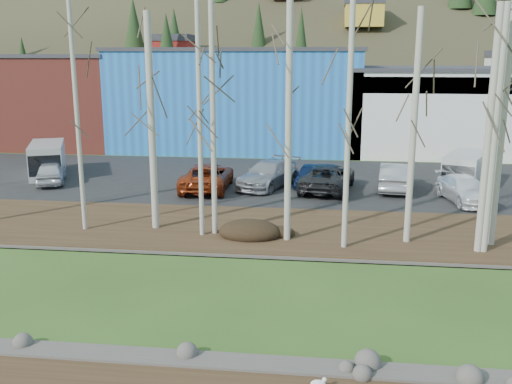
# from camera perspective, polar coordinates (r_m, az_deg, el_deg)

# --- Properties ---
(near_bank_rocks) EXTENTS (80.00, 0.80, 0.50)m
(near_bank_rocks) POSITION_cam_1_polar(r_m,az_deg,el_deg) (15.14, 0.96, -17.00)
(near_bank_rocks) COLOR #47423D
(near_bank_rocks) RESTS_ON ground
(river) EXTENTS (80.00, 8.00, 0.90)m
(river) POSITION_cam_1_polar(r_m,az_deg,el_deg) (18.77, 2.30, -10.68)
(river) COLOR #141D30
(river) RESTS_ON ground
(far_bank_rocks) EXTENTS (80.00, 0.80, 0.46)m
(far_bank_rocks) POSITION_cam_1_polar(r_m,az_deg,el_deg) (22.57, 3.18, -6.44)
(far_bank_rocks) COLOR #47423D
(far_bank_rocks) RESTS_ON ground
(far_bank) EXTENTS (80.00, 7.00, 0.15)m
(far_bank) POSITION_cam_1_polar(r_m,az_deg,el_deg) (25.57, 3.67, -3.85)
(far_bank) COLOR #382616
(far_bank) RESTS_ON ground
(parking_lot) EXTENTS (80.00, 14.00, 0.14)m
(parking_lot) POSITION_cam_1_polar(r_m,az_deg,el_deg) (35.72, 4.68, 1.13)
(parking_lot) COLOR black
(parking_lot) RESTS_ON ground
(building_brick) EXTENTS (16.32, 12.24, 7.80)m
(building_brick) POSITION_cam_1_polar(r_m,az_deg,el_deg) (55.19, -20.60, 8.70)
(building_brick) COLOR #9C3E33
(building_brick) RESTS_ON ground
(building_blue) EXTENTS (20.40, 12.24, 8.30)m
(building_blue) POSITION_cam_1_polar(r_m,az_deg,el_deg) (49.55, -1.56, 9.39)
(building_blue) COLOR #225DAF
(building_blue) RESTS_ON ground
(building_white) EXTENTS (18.36, 12.24, 6.80)m
(building_white) POSITION_cam_1_polar(r_m,az_deg,el_deg) (50.19, 19.42, 7.84)
(building_white) COLOR silver
(building_white) RESTS_ON ground
(seagull) EXTENTS (0.43, 0.21, 0.31)m
(seagull) POSITION_cam_1_polar(r_m,az_deg,el_deg) (14.20, 6.29, -18.51)
(seagull) COLOR gold
(seagull) RESTS_ON ground
(dirt_mound) EXTENTS (2.67, 1.88, 0.52)m
(dirt_mound) POSITION_cam_1_polar(r_m,az_deg,el_deg) (24.41, -0.63, -3.85)
(dirt_mound) COLOR black
(dirt_mound) RESTS_ON far_bank
(birch_1) EXTENTS (0.19, 0.19, 10.75)m
(birch_1) POSITION_cam_1_polar(r_m,az_deg,el_deg) (25.63, -17.52, 8.04)
(birch_1) COLOR beige
(birch_1) RESTS_ON far_bank
(birch_2) EXTENTS (0.31, 0.31, 9.35)m
(birch_2) POSITION_cam_1_polar(r_m,az_deg,el_deg) (25.17, -10.41, 6.74)
(birch_2) COLOR beige
(birch_2) RESTS_ON far_bank
(birch_3) EXTENTS (0.20, 0.20, 10.82)m
(birch_3) POSITION_cam_1_polar(r_m,az_deg,el_deg) (23.75, -5.69, 8.29)
(birch_3) COLOR beige
(birch_3) RESTS_ON far_bank
(birch_4) EXTENTS (0.27, 0.27, 9.90)m
(birch_4) POSITION_cam_1_polar(r_m,az_deg,el_deg) (23.06, 3.27, 7.03)
(birch_4) COLOR beige
(birch_4) RESTS_ON far_bank
(birch_5) EXTENTS (0.23, 0.23, 9.68)m
(birch_5) POSITION_cam_1_polar(r_m,az_deg,el_deg) (23.98, -4.32, 7.00)
(birch_5) COLOR beige
(birch_5) RESTS_ON far_bank
(birch_6) EXTENTS (0.22, 0.22, 10.32)m
(birch_6) POSITION_cam_1_polar(r_m,az_deg,el_deg) (22.34, 9.25, 7.22)
(birch_6) COLOR beige
(birch_6) RESTS_ON far_bank
(birch_7) EXTENTS (0.28, 0.28, 9.42)m
(birch_7) POSITION_cam_1_polar(r_m,az_deg,el_deg) (23.31, 22.25, 5.53)
(birch_7) COLOR beige
(birch_7) RESTS_ON far_bank
(birch_8) EXTENTS (0.26, 0.26, 9.36)m
(birch_8) POSITION_cam_1_polar(r_m,az_deg,el_deg) (23.64, 15.48, 6.07)
(birch_8) COLOR beige
(birch_8) RESTS_ON far_bank
(birch_9) EXTENTS (0.27, 0.27, 10.43)m
(birch_9) POSITION_cam_1_polar(r_m,az_deg,el_deg) (24.34, 23.50, 6.92)
(birch_9) COLOR beige
(birch_9) RESTS_ON far_bank
(birch_10) EXTENTS (0.28, 0.28, 9.42)m
(birch_10) POSITION_cam_1_polar(r_m,az_deg,el_deg) (23.37, 22.76, 5.51)
(birch_10) COLOR beige
(birch_10) RESTS_ON far_bank
(car_0) EXTENTS (2.94, 4.27, 1.35)m
(car_0) POSITION_cam_1_polar(r_m,az_deg,el_deg) (36.58, -19.83, 1.85)
(car_0) COLOR silver
(car_0) RESTS_ON parking_lot
(car_1) EXTENTS (2.69, 5.57, 1.53)m
(car_1) POSITION_cam_1_polar(r_m,az_deg,el_deg) (32.96, -4.91, 1.56)
(car_1) COLOR #9B3716
(car_1) RESTS_ON parking_lot
(car_2) EXTENTS (3.89, 5.66, 1.52)m
(car_2) POSITION_cam_1_polar(r_m,az_deg,el_deg) (33.52, 1.25, 1.80)
(car_2) COLOR #9C9DA3
(car_2) RESTS_ON parking_lot
(car_3) EXTENTS (1.91, 3.90, 1.28)m
(car_3) POSITION_cam_1_polar(r_m,az_deg,el_deg) (33.91, 5.37, 1.67)
(car_3) COLOR #11224B
(car_3) RESTS_ON parking_lot
(car_4) EXTENTS (2.24, 4.95, 1.57)m
(car_4) POSITION_cam_1_polar(r_m,az_deg,el_deg) (33.68, 13.73, 1.52)
(car_4) COLOR #ACACAE
(car_4) RESTS_ON parking_lot
(car_5) EXTENTS (3.49, 5.92, 1.55)m
(car_5) POSITION_cam_1_polar(r_m,az_deg,el_deg) (32.88, 7.17, 1.49)
(car_5) COLOR #2B2B2D
(car_5) RESTS_ON parking_lot
(car_6) EXTENTS (2.71, 4.87, 1.34)m
(car_6) POSITION_cam_1_polar(r_m,az_deg,el_deg) (32.01, 20.15, 0.24)
(car_6) COLOR white
(car_6) RESTS_ON parking_lot
(van_white) EXTENTS (3.49, 4.87, 1.97)m
(van_white) POSITION_cam_1_polar(r_m,az_deg,el_deg) (35.66, 20.15, 2.05)
(van_white) COLOR silver
(van_white) RESTS_ON parking_lot
(van_grey) EXTENTS (3.68, 5.16, 2.08)m
(van_grey) POSITION_cam_1_polar(r_m,az_deg,el_deg) (38.93, -20.15, 3.04)
(van_grey) COLOR #B8BABD
(van_grey) RESTS_ON parking_lot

